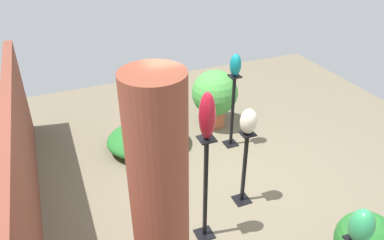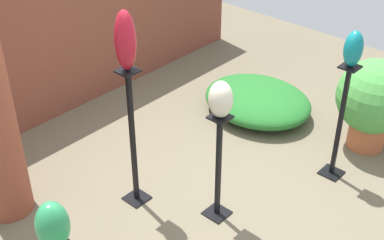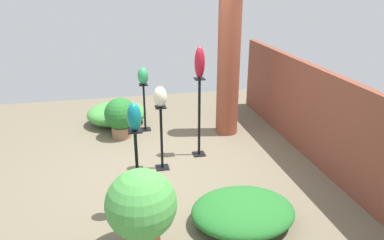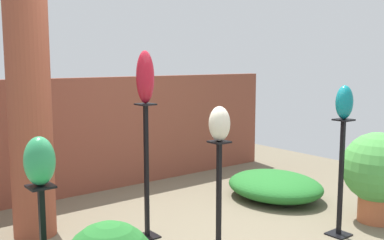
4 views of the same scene
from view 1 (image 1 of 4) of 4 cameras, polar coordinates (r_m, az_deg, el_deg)
The scene contains 12 objects.
ground_plane at distance 4.91m, azimuth 5.19°, elevation -11.71°, with size 8.00×8.00×0.00m, color #6B604C.
brick_wall_back at distance 4.10m, azimuth -24.36°, elevation -11.08°, with size 5.60×0.12×1.50m, color brown.
brick_pillar at distance 2.85m, azimuth -4.71°, elevation -16.04°, with size 0.41×0.41×2.46m, color brown.
pedestal_teal at distance 5.61m, azimuth 6.16°, elevation 0.83°, with size 0.20×0.20×1.16m.
pedestal_ruby at distance 4.04m, azimuth 2.04°, elevation -11.24°, with size 0.20×0.20×1.31m.
pedestal_ivory at distance 4.61m, azimuth 7.94°, elevation -7.79°, with size 0.20×0.20×1.01m.
art_vase_teal at distance 5.26m, azimuth 6.64°, elevation 8.33°, with size 0.17×0.16×0.32m, color #0F727A.
art_vase_jade at distance 3.34m, azimuth 24.42°, elevation -14.48°, with size 0.20×0.20×0.32m, color #2D9356.
art_vase_ruby at distance 3.47m, azimuth 2.33°, elevation 0.62°, with size 0.18×0.16×0.50m, color maroon.
art_vase_ivory at distance 4.21m, azimuth 8.61°, elevation -0.20°, with size 0.18×0.20×0.31m, color beige.
potted_plant_front_right at distance 6.11m, azimuth 3.48°, elevation 3.84°, with size 0.75×0.75×0.97m.
foliage_bed_west at distance 5.74m, azimuth -6.67°, elevation -2.73°, with size 1.05×1.26×0.33m, color #236B28.
Camera 1 is at (-3.18, 1.78, 3.29)m, focal length 35.00 mm.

